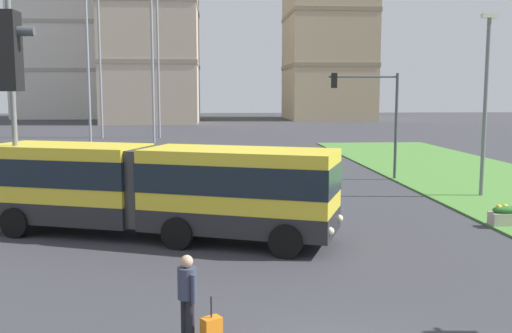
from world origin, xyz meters
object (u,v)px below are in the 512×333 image
rolling_suitcase (211,332)px  flower_planter_3 (506,215)px  streetlight_left (12,80)px  traffic_light_far_right (374,107)px  pedestrian_crossing (187,293)px  streetlight_median (486,97)px  car_navy_sedan (126,178)px  articulated_bus (157,188)px

rolling_suitcase → flower_planter_3: (10.44, 9.18, 0.11)m
flower_planter_3 → streetlight_left: size_ratio=0.12×
traffic_light_far_right → streetlight_left: streetlight_left is taller
pedestrian_crossing → streetlight_left: bearing=123.2°
flower_planter_3 → streetlight_median: 7.48m
car_navy_sedan → pedestrian_crossing: (3.59, -17.01, 0.25)m
articulated_bus → streetlight_left: (-4.72, 0.82, 3.52)m
car_navy_sedan → traffic_light_far_right: traffic_light_far_right is taller
rolling_suitcase → flower_planter_3: bearing=41.3°
articulated_bus → pedestrian_crossing: bearing=-81.0°
streetlight_median → car_navy_sedan: bearing=172.7°
flower_planter_3 → streetlight_median: streetlight_median is taller
rolling_suitcase → streetlight_left: streetlight_left is taller
car_navy_sedan → streetlight_median: bearing=-7.3°
car_navy_sedan → flower_planter_3: bearing=-29.0°
flower_planter_3 → streetlight_median: size_ratio=0.13×
car_navy_sedan → streetlight_median: streetlight_median is taller
car_navy_sedan → traffic_light_far_right: size_ratio=0.79×
rolling_suitcase → streetlight_left: bearing=124.6°
streetlight_median → articulated_bus: bearing=-155.2°
articulated_bus → flower_planter_3: articulated_bus is taller
streetlight_left → rolling_suitcase: bearing=-55.4°
car_navy_sedan → flower_planter_3: 16.56m
pedestrian_crossing → streetlight_median: bearing=49.4°
streetlight_median → traffic_light_far_right: bearing=122.7°
streetlight_median → streetlight_left: bearing=-163.2°
streetlight_left → streetlight_median: (18.84, 5.69, -0.62)m
rolling_suitcase → traffic_light_far_right: size_ratio=0.17×
articulated_bus → streetlight_median: 15.82m
pedestrian_crossing → streetlight_median: streetlight_median is taller
rolling_suitcase → traffic_light_far_right: bearing=67.0°
pedestrian_crossing → flower_planter_3: pedestrian_crossing is taller
articulated_bus → flower_planter_3: bearing=2.7°
pedestrian_crossing → streetlight_median: (12.79, 14.92, 3.56)m
streetlight_left → streetlight_median: size_ratio=1.15×
pedestrian_crossing → streetlight_left: streetlight_left is taller
traffic_light_far_right → streetlight_median: bearing=-57.3°
flower_planter_3 → pedestrian_crossing: bearing=-140.5°
rolling_suitcase → streetlight_left: size_ratio=0.10×
flower_planter_3 → streetlight_left: streetlight_left is taller
articulated_bus → streetlight_median: bearing=24.8°
pedestrian_crossing → car_navy_sedan: bearing=101.9°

